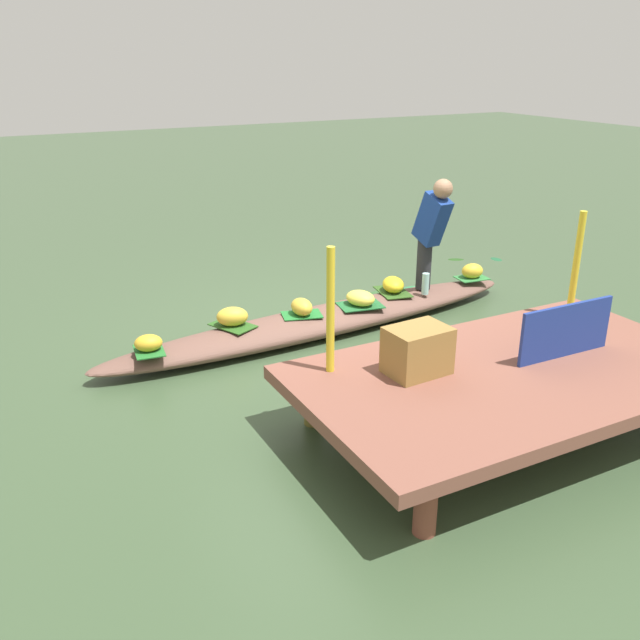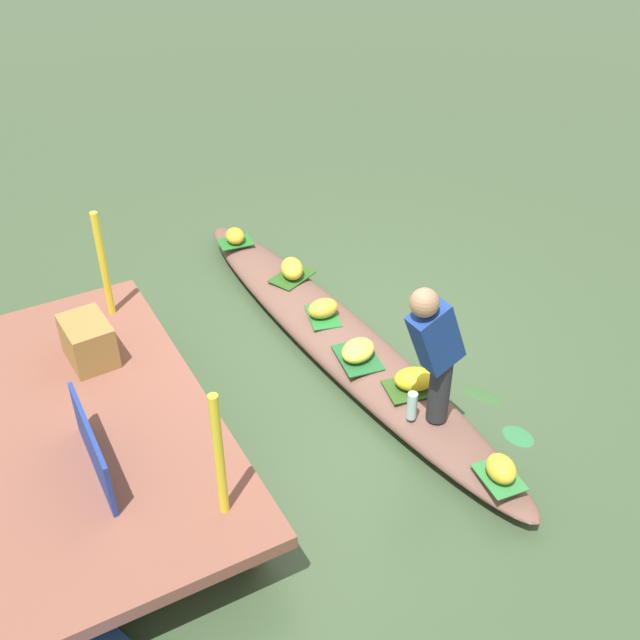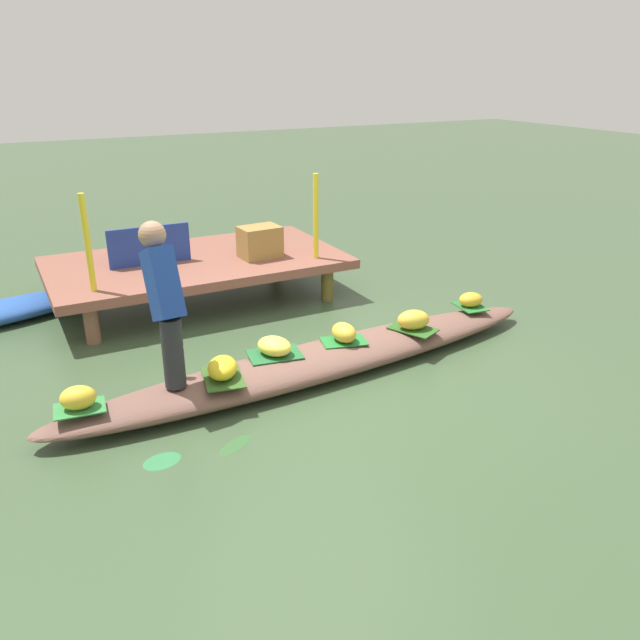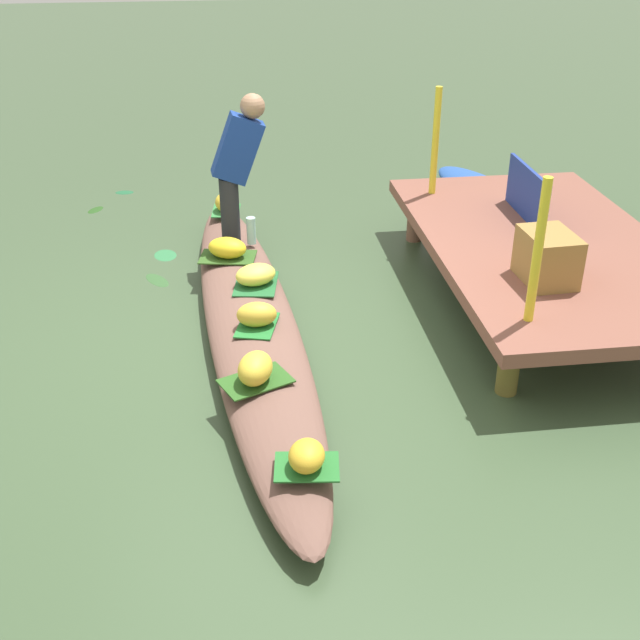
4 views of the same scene
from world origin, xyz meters
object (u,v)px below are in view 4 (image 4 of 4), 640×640
banana_bunch_4 (226,202)px  banana_bunch_5 (227,248)px  banana_bunch_0 (307,456)px  banana_bunch_1 (255,368)px  moored_boat (495,198)px  banana_bunch_2 (257,314)px  water_bottle (251,231)px  banana_bunch_3 (256,275)px  produce_crate (548,257)px  vendor_person (238,160)px  vendor_boat (251,323)px  market_banner (527,194)px

banana_bunch_4 → banana_bunch_5: 1.07m
banana_bunch_0 → banana_bunch_1: 0.88m
moored_boat → banana_bunch_1: (3.33, -2.64, 0.23)m
banana_bunch_2 → moored_boat: bearing=135.4°
banana_bunch_0 → banana_bunch_5: (-2.74, -0.33, 0.01)m
moored_boat → water_bottle: (1.17, -2.54, 0.25)m
banana_bunch_3 → produce_crate: (0.71, 1.97, 0.34)m
banana_bunch_0 → vendor_person: bearing=-176.4°
banana_bunch_4 → banana_bunch_2: bearing=3.8°
vendor_boat → water_bottle: bearing=172.3°
banana_bunch_0 → banana_bunch_5: bearing=-173.2°
moored_boat → banana_bunch_0: (4.18, -2.42, 0.21)m
produce_crate → water_bottle: bearing=-127.5°
banana_bunch_0 → banana_bunch_3: banana_bunch_3 is taller
produce_crate → vendor_person: bearing=-128.2°
vendor_boat → produce_crate: size_ratio=10.78×
moored_boat → banana_bunch_5: size_ratio=6.66×
vendor_boat → market_banner: size_ratio=5.42×
moored_boat → banana_bunch_2: (2.62, -2.58, 0.22)m
vendor_boat → water_bottle: size_ratio=20.56×
banana_bunch_3 → produce_crate: produce_crate is taller
banana_bunch_2 → water_bottle: bearing=178.3°
produce_crate → banana_bunch_3: bearing=-109.7°
vendor_boat → market_banner: market_banner is taller
banana_bunch_4 → market_banner: bearing=64.9°
banana_bunch_3 → vendor_person: size_ratio=0.26×
vendor_person → banana_bunch_4: bearing=-170.6°
banana_bunch_3 → water_bottle: (-0.80, 0.01, 0.03)m
banana_bunch_2 → vendor_person: size_ratio=0.22×
moored_boat → produce_crate: produce_crate is taller
vendor_boat → banana_bunch_2: 0.33m
banana_bunch_4 → water_bottle: water_bottle is taller
moored_boat → vendor_boat: bearing=-61.8°
water_bottle → market_banner: market_banner is taller
banana_bunch_2 → banana_bunch_4: (-2.24, -0.15, 0.00)m
vendor_boat → banana_bunch_4: (-1.99, -0.12, 0.21)m
vendor_boat → market_banner: bearing=106.1°
banana_bunch_2 → market_banner: market_banner is taller
banana_bunch_3 → market_banner: bearing=101.4°
banana_bunch_3 → vendor_person: vendor_person is taller
banana_bunch_1 → banana_bunch_5: 1.89m
banana_bunch_3 → vendor_person: (-0.89, -0.07, 0.62)m
banana_bunch_5 → banana_bunch_0: bearing=6.8°
banana_bunch_5 → water_bottle: bearing=142.2°
market_banner → vendor_boat: bearing=-69.1°
moored_boat → market_banner: 1.66m
vendor_boat → banana_bunch_4: size_ratio=18.94×
banana_bunch_1 → banana_bunch_5: size_ratio=0.93×
water_bottle → banana_bunch_0: bearing=2.3°
banana_bunch_0 → banana_bunch_4: (-3.80, -0.31, 0.01)m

